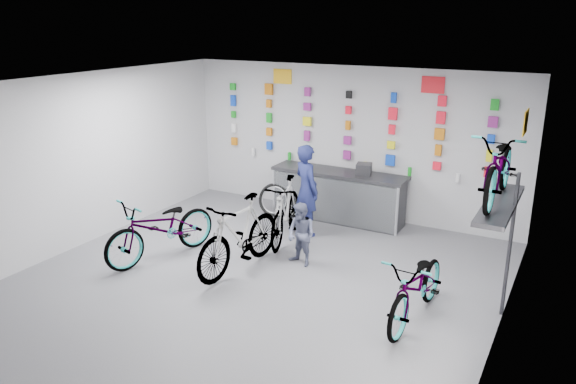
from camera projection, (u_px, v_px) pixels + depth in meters
The scene contains 20 objects.
floor at pixel (241, 292), 8.29m from camera, with size 8.00×8.00×0.00m, color #525257.
ceiling at pixel (235, 88), 7.39m from camera, with size 8.00×8.00×0.00m, color white.
wall_back at pixel (349, 142), 11.19m from camera, with size 7.00×7.00×0.00m, color #AEAEB0.
wall_left at pixel (64, 165), 9.43m from camera, with size 8.00×8.00×0.00m, color #AEAEB0.
wall_right at pixel (501, 242), 6.25m from camera, with size 8.00×8.00×0.00m, color #AEAEB0.
counter at pixel (338, 196), 11.11m from camera, with size 2.70×0.66×1.00m.
merch_wall at pixel (354, 128), 10.98m from camera, with size 5.55×0.08×1.56m.
wall_bracket at pixel (502, 211), 7.34m from camera, with size 0.39×1.90×2.00m.
sign_left at pixel (282, 76), 11.49m from camera, with size 0.42×0.02×0.30m, color yellow.
sign_right at pixel (433, 85), 10.08m from camera, with size 0.42×0.02×0.30m, color red.
sign_side at pixel (526, 122), 6.92m from camera, with size 0.02×0.40×0.30m, color yellow.
bike_left at pixel (161, 228), 9.30m from camera, with size 0.73×2.08×1.09m, color gray.
bike_center at pixel (239, 235), 8.87m from camera, with size 0.56×1.99×1.20m, color gray.
bike_right at pixel (417, 287), 7.40m from camera, with size 0.65×1.85×0.97m, color gray.
bike_service at pixel (286, 210), 10.07m from camera, with size 0.53×1.89×1.14m, color gray.
bike_wall at pixel (501, 167), 7.20m from camera, with size 0.63×1.80×0.95m, color gray.
clerk at pixel (307, 190), 10.29m from camera, with size 0.62×0.41×1.71m, color #171D4C.
customer at pixel (301, 235), 9.07m from camera, with size 0.51×0.40×1.05m, color #4E536E.
spare_wheel at pixel (274, 200), 11.42m from camera, with size 0.71×0.34×0.68m.
register at pixel (364, 169), 10.70m from camera, with size 0.28×0.30×0.22m, color black.
Camera 1 is at (4.17, -6.23, 3.90)m, focal length 35.00 mm.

